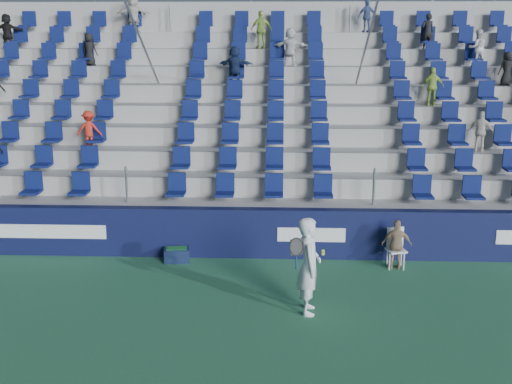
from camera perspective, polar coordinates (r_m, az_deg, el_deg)
ground at (r=12.65m, az=-1.45°, el=-10.66°), size 70.00×70.00×0.00m
sponsor_wall at (r=15.36m, az=-0.68°, el=-3.64°), size 24.00×0.32×1.20m
grandstand at (r=19.95m, az=0.05°, el=5.12°), size 24.00×8.17×6.63m
tennis_player at (r=12.35m, az=4.72°, el=-6.54°), size 0.69×0.70×1.91m
line_judge_chair at (r=15.12m, az=12.30°, el=-4.60°), size 0.49×0.50×0.92m
line_judge at (r=14.96m, az=12.40°, el=-4.58°), size 0.70×0.35×1.16m
ball_bin at (r=15.30m, az=-7.06°, el=-5.50°), size 0.64×0.46×0.33m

